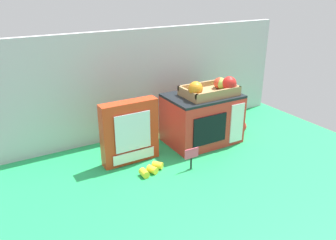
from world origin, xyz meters
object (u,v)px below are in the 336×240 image
Objects in this scene: loose_toy_apple at (240,126)px; loose_toy_banana at (151,169)px; cookie_set_box at (130,132)px; price_sign at (191,155)px; food_groups_crate at (213,89)px; toy_microwave at (202,118)px.

loose_toy_banana is at bearing -167.81° from loose_toy_apple.
price_sign is at bearing -44.93° from cookie_set_box.
price_sign is (-0.24, -0.19, -0.22)m from food_groups_crate.
toy_microwave is 1.33× the size of food_groups_crate.
price_sign is at bearing -142.39° from food_groups_crate.
toy_microwave is 5.13× the size of loose_toy_apple.
price_sign is at bearing -133.76° from toy_microwave.
toy_microwave is 3.63× the size of price_sign.
loose_toy_banana is (-0.37, -0.15, -0.11)m from toy_microwave.
toy_microwave is at bearing 46.24° from price_sign.
cookie_set_box reaches higher than loose_toy_banana.
loose_toy_apple is at bearing 12.19° from loose_toy_banana.
food_groups_crate is 2.73× the size of price_sign.
price_sign reaches higher than loose_toy_apple.
cookie_set_box is (-0.41, -0.01, 0.02)m from toy_microwave.
price_sign is (-0.21, -0.22, -0.06)m from toy_microwave.
toy_microwave is 0.17m from food_groups_crate.
price_sign is 0.19m from loose_toy_banana.
loose_toy_apple is at bearing 23.25° from price_sign.
food_groups_crate is 0.38m from price_sign.
toy_microwave is 0.26m from loose_toy_apple.
food_groups_crate is 0.93× the size of cookie_set_box.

